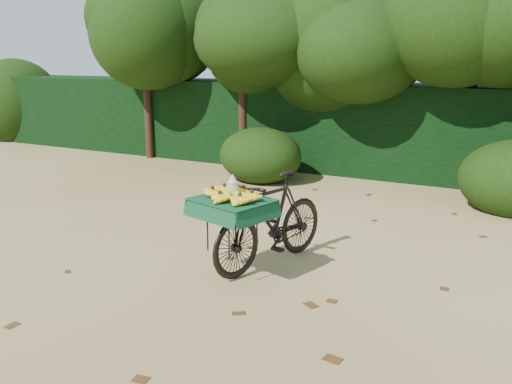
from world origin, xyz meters
The scene contains 6 objects.
ground centered at (0.00, 0.00, 0.00)m, with size 80.00×80.00×0.00m, color tan.
vendor_bicycle centered at (-0.91, 0.50, 0.55)m, with size 1.10×1.91×1.08m.
hedge_backdrop centered at (0.00, 6.30, 0.90)m, with size 26.00×1.80×1.80m, color black.
tree_row centered at (-0.65, 5.50, 2.00)m, with size 14.50×2.00×4.00m, color black, non-canonical shape.
bush_clumps centered at (0.50, 4.30, 0.45)m, with size 8.80×1.70×0.90m, color black, non-canonical shape.
leaf_litter centered at (0.00, 0.65, 0.01)m, with size 7.00×7.30×0.01m, color #482B13, non-canonical shape.
Camera 1 is at (1.70, -4.73, 2.33)m, focal length 38.00 mm.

